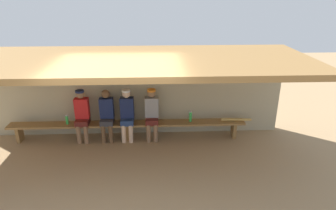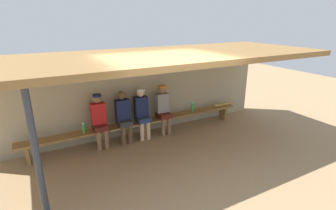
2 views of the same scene
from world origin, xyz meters
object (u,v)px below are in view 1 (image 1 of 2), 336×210
(bench, at_px, (128,125))
(player_in_blue, at_px, (152,112))
(water_bottle_blue, at_px, (190,117))
(water_bottle_orange, at_px, (67,120))
(player_shirtless_tan, at_px, (107,113))
(player_in_white, at_px, (82,113))
(player_leftmost, at_px, (127,112))
(baseball_bat, at_px, (236,120))

(bench, xyz_separation_m, player_in_blue, (0.62, 0.00, 0.36))
(water_bottle_blue, bearing_deg, water_bottle_orange, -179.60)
(player_shirtless_tan, distance_m, water_bottle_orange, 1.02)
(player_in_white, bearing_deg, bench, -0.18)
(bench, height_order, player_in_white, player_in_white)
(bench, xyz_separation_m, player_leftmost, (-0.00, 0.00, 0.36))
(player_leftmost, relative_size, baseball_bat, 1.73)
(player_in_white, height_order, player_in_blue, same)
(player_in_white, xyz_separation_m, player_in_blue, (1.75, 0.00, 0.00))
(bench, distance_m, player_shirtless_tan, 0.61)
(player_shirtless_tan, relative_size, player_leftmost, 0.99)
(player_in_blue, height_order, baseball_bat, player_in_blue)
(water_bottle_blue, height_order, water_bottle_orange, water_bottle_blue)
(water_bottle_blue, relative_size, water_bottle_orange, 1.15)
(player_in_white, distance_m, water_bottle_orange, 0.43)
(player_shirtless_tan, xyz_separation_m, baseball_bat, (3.30, -0.00, -0.24))
(player_leftmost, distance_m, player_in_blue, 0.63)
(water_bottle_orange, bearing_deg, player_in_blue, 0.03)
(bench, height_order, water_bottle_orange, water_bottle_orange)
(water_bottle_blue, bearing_deg, baseball_bat, -1.16)
(water_bottle_orange, height_order, baseball_bat, water_bottle_orange)
(player_in_white, xyz_separation_m, water_bottle_orange, (-0.39, -0.00, -0.17))
(water_bottle_blue, bearing_deg, bench, -179.14)
(player_leftmost, height_order, player_in_blue, same)
(player_leftmost, relative_size, player_in_blue, 1.00)
(player_in_white, xyz_separation_m, water_bottle_blue, (2.73, 0.02, -0.15))
(player_shirtless_tan, relative_size, water_bottle_blue, 4.82)
(player_leftmost, bearing_deg, player_in_blue, 0.00)
(player_shirtless_tan, height_order, player_in_white, player_in_white)
(player_shirtless_tan, height_order, water_bottle_blue, player_shirtless_tan)
(bench, relative_size, player_leftmost, 4.46)
(player_in_white, height_order, baseball_bat, player_in_white)
(bench, bearing_deg, baseball_bat, -0.00)
(player_in_white, bearing_deg, water_bottle_blue, 0.43)
(player_shirtless_tan, xyz_separation_m, player_in_white, (-0.62, 0.00, 0.02))
(bench, relative_size, player_in_white, 4.46)
(water_bottle_orange, distance_m, baseball_bat, 4.31)
(player_in_white, xyz_separation_m, baseball_bat, (3.92, -0.00, -0.25))
(bench, height_order, player_in_blue, player_in_blue)
(bench, xyz_separation_m, water_bottle_blue, (1.61, 0.02, 0.21))
(player_in_white, bearing_deg, player_leftmost, 0.00)
(water_bottle_orange, bearing_deg, water_bottle_blue, 0.40)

